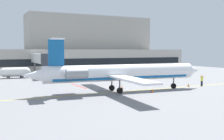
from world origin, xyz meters
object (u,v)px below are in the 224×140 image
at_px(baggage_tug, 144,70).
at_px(pushback_tractor, 159,72).
at_px(fuel_tank, 15,72).
at_px(marshaller, 202,80).
at_px(regional_jet, 120,73).

height_order(baggage_tug, pushback_tractor, pushback_tractor).
distance_m(pushback_tractor, fuel_tank, 35.25).
bearing_deg(marshaller, pushback_tractor, 76.60).
xyz_separation_m(regional_jet, baggage_tug, (22.83, 27.91, -2.05)).
distance_m(pushback_tractor, marshaller, 20.19).
distance_m(regional_jet, marshaller, 17.25).
bearing_deg(regional_jet, baggage_tug, 50.72).
bearing_deg(marshaller, baggage_tug, 78.50).
distance_m(fuel_tank, marshaller, 41.72).
bearing_deg(pushback_tractor, regional_jet, -138.09).
xyz_separation_m(fuel_tank, marshaller, (29.02, -29.96, -0.41)).
distance_m(baggage_tug, marshaller, 28.54).
relative_size(baggage_tug, fuel_tank, 0.50).
bearing_deg(baggage_tug, fuel_tank, 176.72).
distance_m(regional_jet, pushback_tractor, 29.38).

